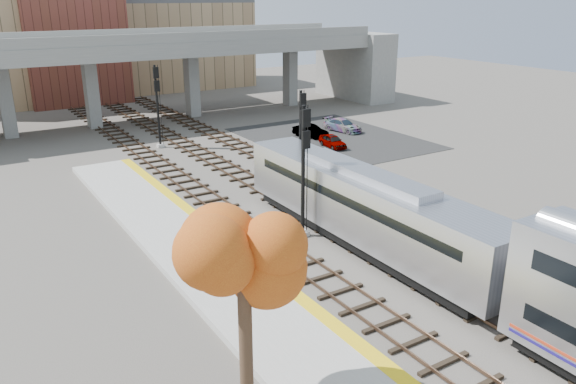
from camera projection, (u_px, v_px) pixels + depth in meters
ground at (452, 310)px, 24.43m from camera, size 160.00×160.00×0.00m
platform at (315, 361)px, 20.75m from camera, size 4.50×60.00×0.35m
yellow_strip at (356, 341)px, 21.64m from camera, size 0.70×60.00×0.01m
tracks at (309, 215)px, 34.88m from camera, size 10.70×95.00×0.25m
overpass at (173, 65)px, 60.98m from camera, size 54.00×12.00×9.50m
buildings_far at (88, 35)px, 75.73m from camera, size 43.00×21.00×20.60m
parking_lot at (332, 138)px, 53.83m from camera, size 14.00×18.00×0.04m
locomotive at (363, 206)px, 30.12m from camera, size 3.02×19.05×4.10m
signal_mast_near at (304, 172)px, 30.70m from camera, size 0.60×0.64×7.50m
signal_mast_mid at (301, 143)px, 38.07m from camera, size 0.60×0.64×7.06m
signal_mast_far at (158, 107)px, 49.39m from camera, size 0.60×0.64×7.32m
tree at (244, 271)px, 16.78m from camera, size 3.60×3.60×6.96m
car_a at (333, 141)px, 50.37m from camera, size 1.73×3.47×1.14m
car_b at (311, 131)px, 53.90m from camera, size 2.24×3.89×1.21m
car_c at (343, 125)px, 56.31m from camera, size 2.60×4.51×1.23m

